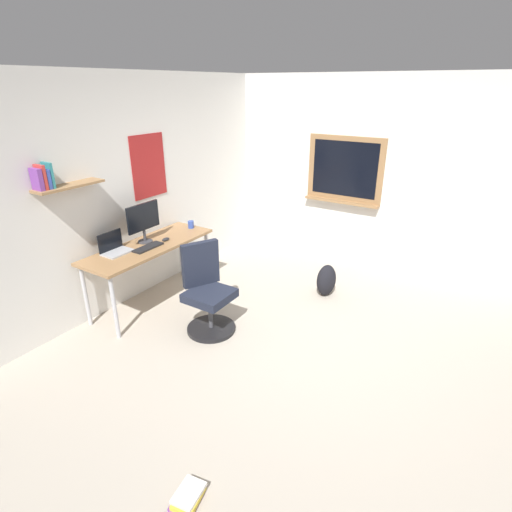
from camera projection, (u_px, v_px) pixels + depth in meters
ground_plane at (315, 351)px, 4.05m from camera, size 5.20×5.20×0.00m
wall_back at (129, 191)px, 4.74m from camera, size 5.00×0.30×2.60m
wall_right at (396, 177)px, 5.45m from camera, size 0.22×5.00×2.60m
desk at (150, 251)px, 4.71m from camera, size 1.62×0.58×0.75m
office_chair at (207, 294)px, 4.29m from camera, size 0.54×0.56×0.95m
laptop at (115, 248)px, 4.45m from camera, size 0.31×0.21×0.23m
monitor_primary at (143, 220)px, 4.65m from camera, size 0.46×0.17×0.46m
keyboard at (148, 247)px, 4.58m from camera, size 0.37×0.13×0.02m
computer_mouse at (166, 239)px, 4.79m from camera, size 0.10×0.06×0.03m
coffee_mug at (191, 225)px, 5.21m from camera, size 0.08×0.08×0.09m
backpack at (326, 280)px, 5.07m from camera, size 0.32×0.22×0.40m
book_stack_on_floor at (188, 497)px, 2.58m from camera, size 0.25×0.20×0.08m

